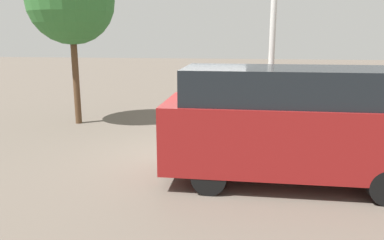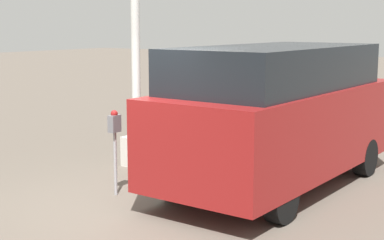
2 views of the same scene
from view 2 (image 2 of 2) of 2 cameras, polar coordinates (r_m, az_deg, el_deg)
name	(u,v)px [view 2 (image 2 of 2)]	position (r m, az deg, el deg)	size (l,w,h in m)	color
ground_plane	(129,205)	(8.69, -6.16, -8.22)	(80.00, 80.00, 0.00)	#60564C
parking_meter_near	(115,133)	(9.00, -7.51, -1.23)	(0.21, 0.13, 1.32)	#9E9EA3
lamp_post	(136,65)	(10.75, -5.47, 5.31)	(0.44, 0.44, 5.77)	beige
parked_van	(278,113)	(9.41, 8.37, 0.68)	(4.98, 2.00, 2.27)	maroon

